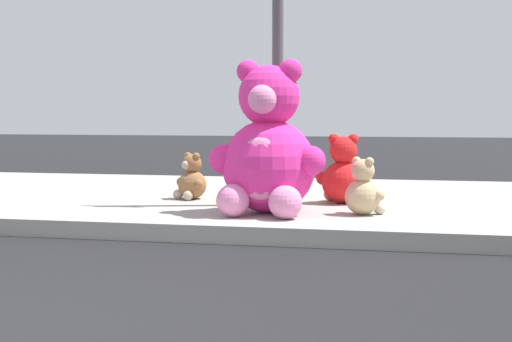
# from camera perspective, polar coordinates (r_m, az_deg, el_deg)

# --- Properties ---
(sidewalk) EXTENTS (28.00, 4.40, 0.15)m
(sidewalk) POSITION_cam_1_polar(r_m,az_deg,el_deg) (8.12, -4.25, -2.34)
(sidewalk) COLOR #9E9B93
(sidewalk) RESTS_ON ground_plane
(sign_pole) EXTENTS (0.56, 0.11, 3.20)m
(sign_pole) POSITION_cam_1_polar(r_m,az_deg,el_deg) (7.09, 1.74, 11.02)
(sign_pole) COLOR #4C4C51
(sign_pole) RESTS_ON sidewalk
(plush_pink_large) EXTENTS (1.07, 0.94, 1.39)m
(plush_pink_large) POSITION_cam_1_polar(r_m,az_deg,el_deg) (6.47, 0.95, 1.51)
(plush_pink_large) COLOR #F22D93
(plush_pink_large) RESTS_ON sidewalk
(plush_tan) EXTENTS (0.36, 0.37, 0.52)m
(plush_tan) POSITION_cam_1_polar(r_m,az_deg,el_deg) (6.48, 8.54, -1.62)
(plush_tan) COLOR tan
(plush_tan) RESTS_ON sidewalk
(plush_red) EXTENTS (0.54, 0.48, 0.70)m
(plush_red) POSITION_cam_1_polar(r_m,az_deg,el_deg) (7.28, 6.91, -0.35)
(plush_red) COLOR red
(plush_red) RESTS_ON sidewalk
(plush_yellow) EXTENTS (0.50, 0.54, 0.71)m
(plush_yellow) POSITION_cam_1_polar(r_m,az_deg,el_deg) (7.90, 2.13, 0.11)
(plush_yellow) COLOR yellow
(plush_yellow) RESTS_ON sidewalk
(plush_brown) EXTENTS (0.34, 0.36, 0.49)m
(plush_brown) POSITION_cam_1_polar(r_m,az_deg,el_deg) (7.60, -5.17, -0.75)
(plush_brown) COLOR olive
(plush_brown) RESTS_ON sidewalk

